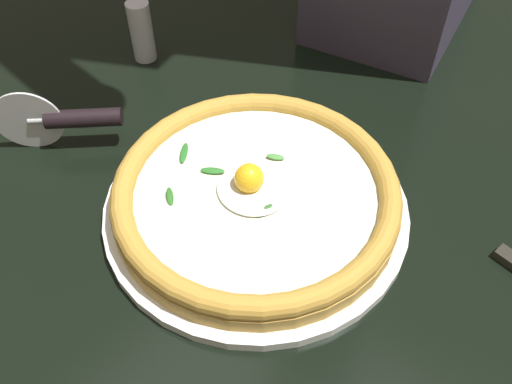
{
  "coord_description": "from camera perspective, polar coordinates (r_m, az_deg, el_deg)",
  "views": [
    {
      "loc": [
        0.23,
        -0.25,
        0.47
      ],
      "look_at": [
        -0.04,
        0.04,
        0.03
      ],
      "focal_mm": 38.92,
      "sensor_mm": 36.0,
      "label": 1
    }
  ],
  "objects": [
    {
      "name": "ground_plane",
      "position": [
        0.59,
        0.31,
        -6.81
      ],
      "size": [
        2.4,
        2.4,
        0.03
      ],
      "primitive_type": "cube",
      "color": "black",
      "rests_on": "ground"
    },
    {
      "name": "pizza_plate",
      "position": [
        0.61,
        -0.0,
        -1.62
      ],
      "size": [
        0.33,
        0.33,
        0.01
      ],
      "primitive_type": "cylinder",
      "color": "white",
      "rests_on": "ground"
    },
    {
      "name": "pepper_shaker",
      "position": [
        0.82,
        -11.68,
        15.86
      ],
      "size": [
        0.03,
        0.03,
        0.09
      ],
      "primitive_type": "cylinder",
      "color": "silver",
      "rests_on": "ground"
    },
    {
      "name": "pizza_cutter",
      "position": [
        0.7,
        -18.99,
        7.11
      ],
      "size": [
        0.11,
        0.12,
        0.08
      ],
      "color": "silver",
      "rests_on": "ground"
    },
    {
      "name": "pizza",
      "position": [
        0.59,
        -0.01,
        -0.12
      ],
      "size": [
        0.31,
        0.31,
        0.05
      ],
      "color": "#BD913F",
      "rests_on": "pizza_plate"
    }
  ]
}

